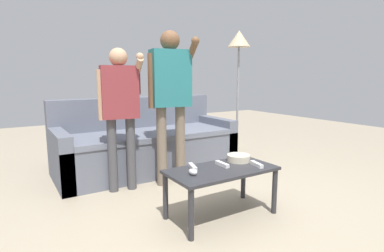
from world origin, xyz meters
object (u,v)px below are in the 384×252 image
at_px(coffee_table, 221,175).
at_px(snack_bowl, 238,158).
at_px(game_remote_nunchuk, 193,172).
at_px(player_center, 171,90).
at_px(game_remote_wand_near, 257,164).
at_px(couch, 146,145).
at_px(floor_lamp, 239,50).
at_px(game_remote_wand_spare, 222,164).
at_px(player_left, 120,103).
at_px(game_remote_wand_far, 193,167).

relative_size(coffee_table, snack_bowl, 4.41).
xyz_separation_m(game_remote_nunchuk, player_center, (0.31, 0.93, 0.59)).
bearing_deg(game_remote_wand_near, couch, 99.57).
distance_m(couch, floor_lamp, 1.82).
height_order(game_remote_wand_near, game_remote_wand_spare, same).
distance_m(floor_lamp, game_remote_wand_near, 2.13).
distance_m(game_remote_nunchuk, player_left, 1.15).
bearing_deg(floor_lamp, game_remote_nunchuk, -139.33).
height_order(game_remote_nunchuk, game_remote_wand_far, game_remote_nunchuk).
xyz_separation_m(coffee_table, game_remote_wand_far, (-0.20, 0.13, 0.07)).
bearing_deg(game_remote_nunchuk, snack_bowl, 11.11).
bearing_deg(game_remote_nunchuk, game_remote_wand_spare, 11.61).
xyz_separation_m(couch, game_remote_wand_far, (-0.22, -1.46, 0.12)).
xyz_separation_m(coffee_table, game_remote_wand_spare, (0.05, 0.06, 0.07)).
bearing_deg(game_remote_wand_spare, player_center, 91.72).
distance_m(game_remote_wand_near, game_remote_wand_spare, 0.29).
bearing_deg(game_remote_wand_far, player_left, 108.12).
relative_size(game_remote_nunchuk, player_center, 0.05).
bearing_deg(snack_bowl, player_center, 106.18).
bearing_deg(player_center, floor_lamp, 19.54).
bearing_deg(player_center, game_remote_wand_far, -105.93).
relative_size(coffee_table, game_remote_wand_near, 5.51).
bearing_deg(coffee_table, snack_bowl, 19.98).
bearing_deg(player_left, game_remote_nunchuk, -78.56).
relative_size(game_remote_nunchuk, game_remote_wand_near, 0.53).
xyz_separation_m(player_left, player_center, (0.52, -0.10, 0.12)).
xyz_separation_m(couch, game_remote_nunchuk, (-0.30, -1.59, 0.13)).
bearing_deg(player_left, snack_bowl, -50.54).
bearing_deg(couch, coffee_table, -90.41).
distance_m(coffee_table, player_left, 1.26).
height_order(floor_lamp, player_left, floor_lamp).
height_order(couch, snack_bowl, couch).
bearing_deg(couch, game_remote_wand_far, -98.41).
xyz_separation_m(game_remote_nunchuk, player_left, (-0.21, 1.03, 0.47)).
relative_size(floor_lamp, player_center, 1.10).
relative_size(snack_bowl, floor_lamp, 0.11).
distance_m(coffee_table, player_center, 1.14).
relative_size(player_center, game_remote_wand_spare, 10.05).
relative_size(floor_lamp, game_remote_wand_near, 10.87).
relative_size(snack_bowl, game_remote_wand_spare, 1.27).
bearing_deg(couch, player_center, -88.97).
bearing_deg(game_remote_wand_near, snack_bowl, 99.29).
relative_size(couch, game_remote_wand_far, 13.30).
distance_m(game_remote_nunchuk, game_remote_wand_far, 0.16).
distance_m(couch, game_remote_wand_spare, 1.53).
relative_size(snack_bowl, game_remote_wand_near, 1.25).
relative_size(player_center, game_remote_wand_far, 9.93).
bearing_deg(game_remote_wand_near, game_remote_nunchuk, 171.43).
bearing_deg(game_remote_wand_far, coffee_table, -31.50).
xyz_separation_m(game_remote_wand_near, game_remote_wand_far, (-0.50, 0.23, -0.00)).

